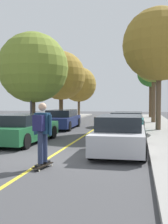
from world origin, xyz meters
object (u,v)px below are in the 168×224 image
object	(u,v)px
parked_car_right_near	(127,122)
streetlamp	(31,74)
street_tree_left_far	(79,84)
skateboard	(43,165)
street_tree_left_nearest	(33,68)
street_tree_left_near	(61,76)
street_tree_right_nearest	(159,45)
parked_car_left_nearest	(23,128)
parked_car_right_nearest	(120,134)
street_tree_right_far	(151,74)
fire_hydrant	(21,126)
street_tree_right_near	(154,63)
skateboarder	(42,130)
parked_car_left_near	(62,119)

from	to	relation	value
parked_car_right_near	streetlamp	bearing A→B (deg)	176.33
street_tree_left_far	skateboard	bearing A→B (deg)	-79.85
street_tree_left_nearest	streetlamp	size ratio (longest dim) A/B	1.03
street_tree_left_near	street_tree_right_nearest	size ratio (longest dim) A/B	0.85
parked_car_left_nearest	streetlamp	size ratio (longest dim) A/B	0.75
parked_car_right_nearest	parked_car_right_near	xyz separation A→B (m)	(-0.00, 6.33, -0.05)
parked_car_right_nearest	skateboard	distance (m)	3.57
street_tree_left_near	street_tree_right_far	bearing A→B (deg)	36.18
parked_car_left_nearest	parked_car_right_near	world-z (taller)	parked_car_left_nearest
parked_car_right_nearest	street_tree_left_far	xyz separation A→B (m)	(-6.39, 21.69, 3.18)
street_tree_right_nearest	parked_car_right_nearest	bearing A→B (deg)	-104.37
street_tree_left_far	fire_hydrant	distance (m)	17.46
street_tree_right_nearest	street_tree_right_near	bearing A→B (deg)	90.00
street_tree_left_near	skateboard	xyz separation A→B (m)	(4.41, -17.03, -4.13)
street_tree_left_near	fire_hydrant	bearing A→B (deg)	-87.95
street_tree_left_near	street_tree_right_near	bearing A→B (deg)	-5.73
fire_hydrant	street_tree_right_far	bearing A→B (deg)	63.12
parked_car_right_nearest	street_tree_right_nearest	size ratio (longest dim) A/B	0.57
street_tree_right_far	fire_hydrant	xyz separation A→B (m)	(-7.89, -15.57, -4.31)
street_tree_left_far	fire_hydrant	xyz separation A→B (m)	(0.34, -17.12, -3.37)
street_tree_right_far	skateboard	world-z (taller)	street_tree_right_far
skateboarder	parked_car_left_near	bearing A→B (deg)	103.17
fire_hydrant	skateboard	size ratio (longest dim) A/B	0.81
parked_car_right_near	street_tree_left_nearest	distance (m)	7.38
parked_car_left_nearest	street_tree_right_far	xyz separation A→B (m)	(6.39, 18.63, 4.15)
parked_car_left_near	street_tree_right_nearest	bearing A→B (deg)	-7.20
fire_hydrant	streetlamp	bearing A→B (deg)	96.57
street_tree_left_near	street_tree_left_far	world-z (taller)	street_tree_left_near
parked_car_right_near	street_tree_right_nearest	xyz separation A→B (m)	(1.84, 0.85, 4.73)
parked_car_right_nearest	street_tree_right_nearest	world-z (taller)	street_tree_right_nearest
parked_car_left_nearest	fire_hydrant	world-z (taller)	parked_car_left_nearest
parked_car_left_near	parked_car_right_nearest	bearing A→B (deg)	-60.35
street_tree_left_nearest	street_tree_right_near	xyz separation A→B (m)	(8.23, 5.90, 0.86)
streetlamp	parked_car_right_nearest	bearing A→B (deg)	-46.92
street_tree_left_nearest	street_tree_left_far	size ratio (longest dim) A/B	1.11
street_tree_right_nearest	street_tree_left_near	bearing A→B (deg)	139.92
parked_car_left_nearest	street_tree_left_near	xyz separation A→B (m)	(-1.84, 12.61, 3.57)
street_tree_right_nearest	parked_car_left_near	bearing A→B (deg)	172.80
street_tree_right_far	parked_car_left_nearest	bearing A→B (deg)	-108.93
skateboard	skateboarder	bearing A→B (deg)	-101.47
street_tree_right_far	skateboarder	xyz separation A→B (m)	(-3.83, -23.08, -3.69)
parked_car_right_near	street_tree_left_far	size ratio (longest dim) A/B	0.78
streetlamp	parked_car_right_near	bearing A→B (deg)	-3.67
parked_car_right_near	street_tree_right_nearest	size ratio (longest dim) A/B	0.61
parked_car_left_near	street_tree_left_nearest	xyz separation A→B (m)	(-1.84, -0.60, 3.52)
parked_car_left_near	street_tree_left_near	bearing A→B (deg)	106.74
street_tree_left_near	streetlamp	distance (m)	7.40
parked_car_right_nearest	streetlamp	xyz separation A→B (m)	(-6.30, 6.74, 2.98)
street_tree_left_nearest	parked_car_left_nearest	bearing A→B (deg)	-72.64
street_tree_left_far	skateboarder	bearing A→B (deg)	-79.87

